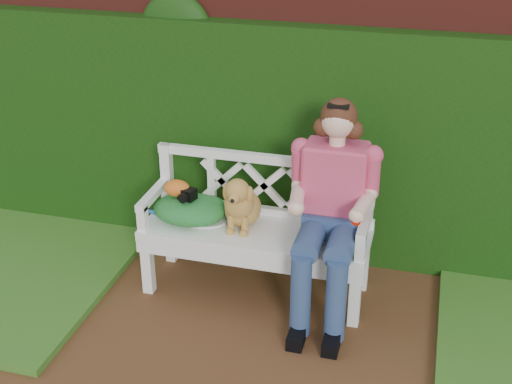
% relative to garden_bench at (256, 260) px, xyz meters
% --- Properties ---
extents(brick_wall, '(10.00, 0.30, 2.20)m').
position_rel_garden_bench_xyz_m(brick_wall, '(0.12, 0.81, 0.86)').
color(brick_wall, maroon).
rests_on(brick_wall, ground).
extents(ivy_hedge, '(10.00, 0.18, 1.70)m').
position_rel_garden_bench_xyz_m(ivy_hedge, '(0.12, 0.59, 0.61)').
color(ivy_hedge, '#1B440F').
rests_on(ivy_hedge, ground).
extents(garden_bench, '(1.60, 0.66, 0.48)m').
position_rel_garden_bench_xyz_m(garden_bench, '(0.00, 0.00, 0.00)').
color(garden_bench, white).
rests_on(garden_bench, ground).
extents(seated_woman, '(0.79, 0.92, 1.39)m').
position_rel_garden_bench_xyz_m(seated_woman, '(0.50, -0.02, 0.45)').
color(seated_woman, '#E42E3F').
rests_on(seated_woman, ground).
extents(dog, '(0.38, 0.42, 0.39)m').
position_rel_garden_bench_xyz_m(dog, '(-0.10, 0.01, 0.43)').
color(dog, '#AF8439').
rests_on(dog, garden_bench).
extents(tennis_racket, '(0.67, 0.47, 0.03)m').
position_rel_garden_bench_xyz_m(tennis_racket, '(-0.39, 0.01, 0.26)').
color(tennis_racket, white).
rests_on(tennis_racket, garden_bench).
extents(green_bag, '(0.56, 0.47, 0.17)m').
position_rel_garden_bench_xyz_m(green_bag, '(-0.46, 0.00, 0.32)').
color(green_bag, green).
rests_on(green_bag, garden_bench).
extents(camera_item, '(0.13, 0.11, 0.07)m').
position_rel_garden_bench_xyz_m(camera_item, '(-0.46, -0.02, 0.45)').
color(camera_item, black).
rests_on(camera_item, green_bag).
extents(baseball_glove, '(0.18, 0.13, 0.11)m').
position_rel_garden_bench_xyz_m(baseball_glove, '(-0.55, 0.00, 0.47)').
color(baseball_glove, '#D0601B').
rests_on(baseball_glove, green_bag).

